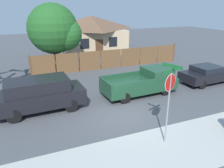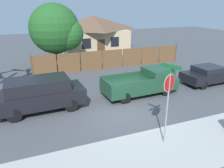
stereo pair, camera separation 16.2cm
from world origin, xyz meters
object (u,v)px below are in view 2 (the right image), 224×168
orange_pickup (143,82)px  red_suv (40,93)px  parked_sedan (209,74)px  house (93,34)px  oak_tree (57,30)px  stop_sign (169,91)px

orange_pickup → red_suv: bearing=177.9°
red_suv → parked_sedan: bearing=-2.2°
house → parked_sedan: bearing=-72.4°
orange_pickup → oak_tree: bearing=115.6°
oak_tree → red_suv: bearing=-106.4°
house → parked_sedan: 15.23m
parked_sedan → stop_sign: size_ratio=1.23×
house → stop_sign: 19.85m
stop_sign → parked_sedan: bearing=14.5°
oak_tree → orange_pickup: (4.15, -7.88, -2.79)m
house → red_suv: 16.33m
oak_tree → orange_pickup: size_ratio=1.17×
house → red_suv: (-7.54, -14.43, -1.30)m
parked_sedan → stop_sign: 9.28m
house → parked_sedan: house is taller
oak_tree → parked_sedan: oak_tree is taller
oak_tree → parked_sedan: 12.91m
red_suv → parked_sedan: (12.12, -0.00, -0.30)m
parked_sedan → orange_pickup: bearing=177.7°
red_suv → oak_tree: bearing=71.4°
oak_tree → house: bearing=51.4°
oak_tree → stop_sign: bearing=-80.0°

